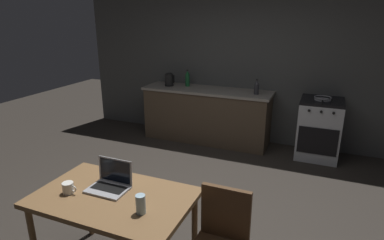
{
  "coord_description": "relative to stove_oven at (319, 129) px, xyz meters",
  "views": [
    {
      "loc": [
        1.3,
        -2.67,
        2.09
      ],
      "look_at": [
        -0.08,
        0.66,
        0.9
      ],
      "focal_mm": 30.15,
      "sensor_mm": 36.0,
      "label": 1
    }
  ],
  "objects": [
    {
      "name": "dining_table",
      "position": [
        -1.43,
        -3.15,
        0.22
      ],
      "size": [
        1.23,
        0.77,
        0.75
      ],
      "color": "brown",
      "rests_on": "ground_plane"
    },
    {
      "name": "electric_kettle",
      "position": [
        -2.5,
        0.0,
        0.56
      ],
      "size": [
        0.18,
        0.15,
        0.22
      ],
      "color": "black",
      "rests_on": "kitchen_counter"
    },
    {
      "name": "coffee_mug",
      "position": [
        -1.77,
        -3.25,
        0.34
      ],
      "size": [
        0.13,
        0.09,
        0.09
      ],
      "color": "silver",
      "rests_on": "dining_table"
    },
    {
      "name": "drinking_glass",
      "position": [
        -1.1,
        -3.27,
        0.37
      ],
      "size": [
        0.07,
        0.07,
        0.14
      ],
      "color": "#99B7C6",
      "rests_on": "dining_table"
    },
    {
      "name": "kitchen_counter",
      "position": [
        -1.8,
        0.0,
        0.0
      ],
      "size": [
        2.16,
        0.64,
        0.9
      ],
      "color": "#4C3D2D",
      "rests_on": "ground_plane"
    },
    {
      "name": "chair",
      "position": [
        -0.58,
        -3.04,
        0.06
      ],
      "size": [
        0.4,
        0.4,
        0.89
      ],
      "rotation": [
        0.0,
        0.0,
        -0.08
      ],
      "color": "#4C331E",
      "rests_on": "ground_plane"
    },
    {
      "name": "laptop",
      "position": [
        -1.51,
        -3.07,
        0.34
      ],
      "size": [
        0.32,
        0.24,
        0.23
      ],
      "rotation": [
        0.0,
        0.0,
        -0.17
      ],
      "color": "#99999E",
      "rests_on": "dining_table"
    },
    {
      "name": "ground_plane",
      "position": [
        -1.31,
        -2.27,
        -0.45
      ],
      "size": [
        12.0,
        12.0,
        0.0
      ],
      "primitive_type": "plane",
      "color": "#2D2823"
    },
    {
      "name": "bottle",
      "position": [
        -0.97,
        -0.05,
        0.57
      ],
      "size": [
        0.07,
        0.07,
        0.24
      ],
      "color": "#2D2D33",
      "rests_on": "kitchen_counter"
    },
    {
      "name": "back_wall",
      "position": [
        -1.01,
        0.35,
        0.94
      ],
      "size": [
        6.4,
        0.1,
        2.78
      ],
      "primitive_type": "cube",
      "color": "#484948",
      "rests_on": "ground_plane"
    },
    {
      "name": "stove_oven",
      "position": [
        0.0,
        0.0,
        0.0
      ],
      "size": [
        0.6,
        0.62,
        0.9
      ],
      "color": "#B7BABF",
      "rests_on": "ground_plane"
    },
    {
      "name": "bottle_b",
      "position": [
        -2.19,
        0.08,
        0.59
      ],
      "size": [
        0.07,
        0.07,
        0.29
      ],
      "color": "#19592D",
      "rests_on": "kitchen_counter"
    },
    {
      "name": "frying_pan",
      "position": [
        -0.0,
        -0.03,
        0.48
      ],
      "size": [
        0.25,
        0.42,
        0.05
      ],
      "color": "gray",
      "rests_on": "stove_oven"
    }
  ]
}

